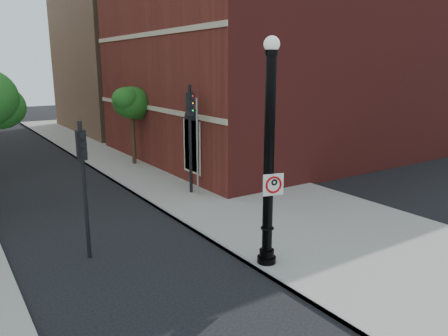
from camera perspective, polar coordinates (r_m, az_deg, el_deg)
ground at (r=12.09m, az=-3.38°, el=-15.68°), size 120.00×120.00×0.00m
sidewalk_right at (r=22.99m, az=-3.05°, el=-1.34°), size 8.00×60.00×0.12m
curb_edge at (r=21.33m, az=-12.23°, el=-2.77°), size 0.10×60.00×0.14m
brick_wall_building at (r=31.46m, az=9.21°, el=13.84°), size 22.30×16.30×12.50m
bg_building_tan_b at (r=44.60m, az=-5.27°, el=14.69°), size 22.00×14.00×14.00m
lamppost at (r=12.42m, az=5.87°, el=0.20°), size 0.56×0.56×6.62m
no_parking_sign at (r=12.45m, az=6.46°, el=-2.15°), size 0.62×0.19×0.63m
traffic_signal_left at (r=13.63m, az=-17.93°, el=0.04°), size 0.29×0.36×4.28m
traffic_signal_right at (r=19.64m, az=-4.43°, el=6.00°), size 0.39×0.44×5.01m
utility_pole at (r=19.58m, az=-3.51°, el=2.60°), size 0.09×0.09×4.47m
street_tree_c at (r=26.24m, az=-11.92°, el=8.23°), size 2.59×2.34×4.66m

